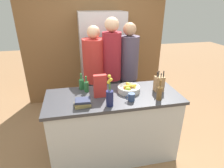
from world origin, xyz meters
TOP-DOWN VIEW (x-y plane):
  - ground_plane at (0.00, 0.00)m, footprint 14.00×14.00m
  - kitchen_island at (0.00, 0.00)m, footprint 1.71×0.71m
  - back_wall_wood at (0.00, 1.81)m, footprint 2.91×0.12m
  - refrigerator at (0.08, 1.45)m, footprint 0.83×0.62m
  - fruit_bowl at (0.22, 0.06)m, footprint 0.30×0.30m
  - knife_block at (0.62, 0.01)m, footprint 0.12×0.10m
  - flower_vase at (-0.10, -0.24)m, footprint 0.08×0.08m
  - cereal_box at (-0.17, -0.00)m, footprint 0.16×0.07m
  - coffee_mug at (0.18, -0.18)m, footprint 0.12×0.08m
  - book_stack at (-0.40, -0.18)m, footprint 0.20×0.16m
  - bottle_oil at (-0.32, 0.18)m, footprint 0.06×0.06m
  - bottle_vinegar at (-0.38, 0.27)m, footprint 0.07×0.07m
  - bottle_wine at (0.52, -0.22)m, footprint 0.06×0.06m
  - person_at_sink at (-0.14, 0.80)m, footprint 0.37×0.37m
  - person_in_blue at (0.12, 0.69)m, footprint 0.29×0.29m
  - person_in_red_tee at (0.41, 0.75)m, footprint 0.32×0.32m

SIDE VIEW (x-z plane):
  - ground_plane at x=0.00m, z-range 0.00..0.00m
  - kitchen_island at x=0.00m, z-range 0.00..0.93m
  - refrigerator at x=0.08m, z-range 0.00..1.87m
  - person_at_sink at x=-0.14m, z-range 0.10..1.81m
  - book_stack at x=-0.40m, z-range 0.93..1.01m
  - fruit_bowl at x=0.22m, z-range 0.92..1.03m
  - coffee_mug at x=0.18m, z-range 0.93..1.03m
  - person_in_red_tee at x=0.41m, z-range 0.12..1.86m
  - bottle_oil at x=-0.32m, z-range 0.91..1.12m
  - bottle_vinegar at x=-0.38m, z-range 0.91..1.13m
  - bottle_wine at x=0.52m, z-range 0.90..1.16m
  - knife_block at x=0.62m, z-range 0.89..1.18m
  - person_in_blue at x=0.12m, z-range 0.14..1.97m
  - flower_vase at x=-0.10m, z-range 0.87..1.25m
  - cereal_box at x=-0.17m, z-range 0.93..1.22m
  - back_wall_wood at x=0.00m, z-range 0.00..2.60m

